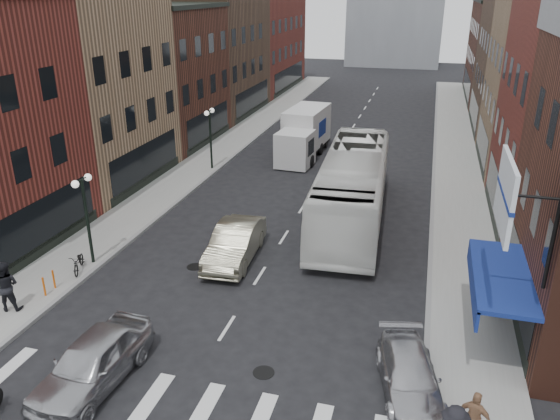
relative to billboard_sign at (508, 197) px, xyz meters
The scene contains 26 objects.
ground 10.56m from the billboard_sign, behind, with size 160.00×160.00×0.00m, color black.
sidewalk_left 28.12m from the billboard_sign, 128.47° to the left, with size 3.00×74.00×0.15m, color gray.
sidewalk_right 22.34m from the billboard_sign, 90.23° to the left, with size 3.00×74.00×0.15m, color gray.
curb_left 27.25m from the billboard_sign, 125.94° to the left, with size 0.20×74.00×0.16m, color gray.
curb_right 22.41m from the billboard_sign, 94.22° to the left, with size 0.20×74.00×0.16m, color gray.
crosswalk_stripes 11.12m from the billboard_sign, 157.82° to the right, with size 12.00×2.20×0.01m, color silver.
bldg_left_mid_a 27.17m from the billboard_sign, 150.21° to the left, with size 10.30×10.20×12.30m.
bldg_left_mid_b 33.30m from the billboard_sign, 135.10° to the left, with size 10.30×10.20×10.30m.
bldg_left_far_a 41.79m from the billboard_sign, 124.35° to the left, with size 10.30×12.20×13.30m.
bldg_left_far_b 53.93m from the billboard_sign, 115.93° to the left, with size 10.30×16.20×11.30m.
bldg_right_far_a 35.09m from the billboard_sign, 79.48° to the left, with size 10.30×12.20×12.30m.
bldg_right_far_b 48.93m from the billboard_sign, 82.47° to the left, with size 10.30×16.20×10.30m.
awning_blue 4.05m from the billboard_sign, 80.39° to the left, with size 1.80×5.00×0.78m.
billboard_sign is the anchor object (origin of this frame).
streetlamp_near 16.68m from the billboard_sign, 167.65° to the left, with size 0.32×1.22×4.11m.
streetlamp_far 23.92m from the billboard_sign, 132.41° to the left, with size 0.32×1.22×4.11m.
bike_rack 17.14m from the billboard_sign, behind, with size 0.08×0.68×0.80m.
box_truck 25.10m from the billboard_sign, 115.90° to the left, with size 2.70×7.80×3.34m.
transit_bus 13.57m from the billboard_sign, 116.35° to the left, with size 3.11×13.28×3.70m, color white.
sedan_left_near 13.10m from the billboard_sign, 163.71° to the right, with size 1.89×4.70×1.60m, color #B2B2B7.
sedan_left_far 12.74m from the billboard_sign, 150.73° to the left, with size 1.73×4.96×1.63m, color #ABA78A.
curb_car 6.03m from the billboard_sign, 150.42° to the right, with size 1.68×4.13×1.20m, color #B4B3B8.
parked_bicycle 17.23m from the billboard_sign, behind, with size 0.55×1.57×0.82m, color black.
ped_left_solo 17.58m from the billboard_sign, behind, with size 0.96×0.55×1.97m, color black.
ped_right_b 5.95m from the billboard_sign, 97.05° to the right, with size 0.93×0.46×1.58m, color #986D4D.
ped_right_c 6.44m from the billboard_sign, 79.44° to the left, with size 0.96×0.62×1.96m, color #55575C.
Camera 1 is at (6.25, -14.51, 11.44)m, focal length 35.00 mm.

